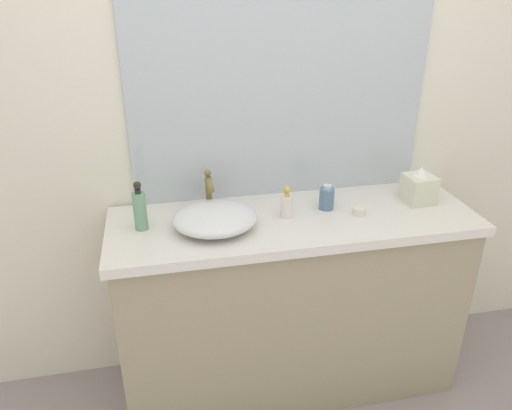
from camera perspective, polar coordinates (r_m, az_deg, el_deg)
The scene contains 10 objects.
bathroom_wall_rear at distance 2.14m, azimuth 0.23°, elevation 11.80°, with size 6.00×0.06×2.60m, color silver.
vanity_counter at distance 2.27m, azimuth 4.09°, elevation -11.42°, with size 1.52×0.51×0.89m.
wall_mirror_panel at distance 2.10m, azimuth 2.98°, elevation 14.04°, with size 1.28×0.01×1.00m, color #B2BCC6.
sink_basin at distance 1.93m, azimuth -4.80°, elevation -1.52°, with size 0.33×0.31×0.08m, color silver.
faucet at distance 2.06m, azimuth -5.47°, elevation 1.99°, with size 0.03×0.14×0.17m.
soap_dispenser at distance 1.95m, azimuth -13.34°, elevation -0.46°, with size 0.05×0.05×0.20m.
lotion_bottle at distance 2.01m, azimuth 3.56°, elevation 0.06°, with size 0.05×0.05×0.14m.
perfume_bottle at distance 2.10m, azimuth 8.20°, elevation 0.80°, with size 0.06×0.06×0.11m.
tissue_box at distance 2.25m, azimuth 18.38°, elevation 1.97°, with size 0.13×0.13×0.16m.
candle_jar at distance 2.08m, azimuth 11.87°, elevation -0.68°, with size 0.05×0.05×0.03m, color silver.
Camera 1 is at (-0.44, -1.30, 1.81)m, focal length 34.47 mm.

